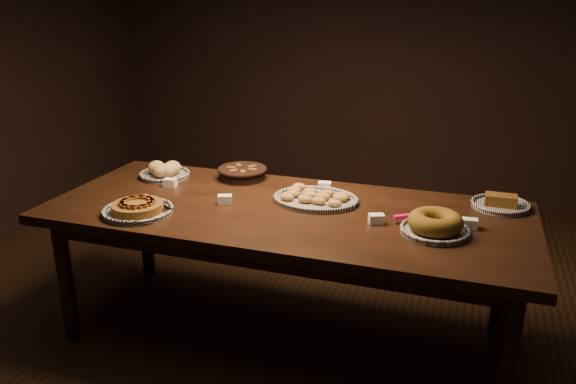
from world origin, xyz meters
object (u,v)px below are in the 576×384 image
(bundt_cake_plate, at_px, (435,225))
(buffet_table, at_px, (285,222))
(madeleine_platter, at_px, (315,198))
(apple_tart_plate, at_px, (138,209))

(bundt_cake_plate, bearing_deg, buffet_table, 170.39)
(madeleine_platter, xyz_separation_m, bundt_cake_plate, (0.62, -0.22, 0.02))
(apple_tart_plate, relative_size, bundt_cake_plate, 0.91)
(buffet_table, xyz_separation_m, madeleine_platter, (0.11, 0.15, 0.09))
(madeleine_platter, height_order, bundt_cake_plate, bundt_cake_plate)
(madeleine_platter, bearing_deg, bundt_cake_plate, -32.67)
(buffet_table, distance_m, bundt_cake_plate, 0.75)
(buffet_table, relative_size, apple_tart_plate, 6.94)
(buffet_table, distance_m, madeleine_platter, 0.21)
(madeleine_platter, bearing_deg, apple_tart_plate, -163.43)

